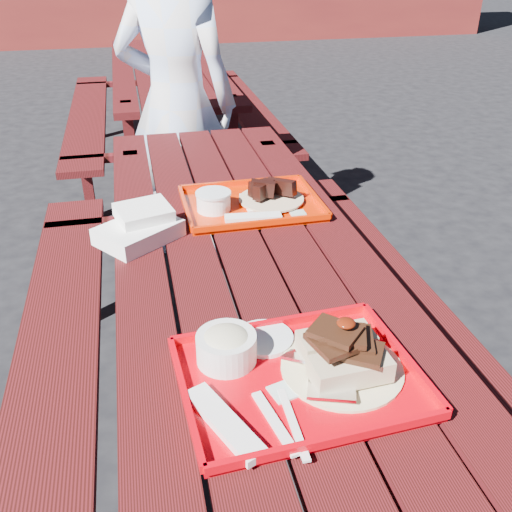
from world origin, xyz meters
name	(u,v)px	position (x,y,z in m)	size (l,w,h in m)	color
ground	(247,437)	(0.00, 0.00, 0.00)	(60.00, 60.00, 0.00)	black
picnic_table_near	(245,306)	(0.00, 0.00, 0.56)	(1.41, 2.40, 0.75)	#4A0E12
picnic_table_far	(168,92)	(0.00, 2.80, 0.56)	(1.41, 2.40, 0.75)	#4A0E12
near_tray	(295,362)	(-0.01, -0.54, 0.79)	(0.50, 0.41, 0.15)	#CA000B
far_tray	(249,202)	(0.08, 0.30, 0.77)	(0.46, 0.36, 0.08)	red
white_cloth	(140,227)	(-0.29, 0.15, 0.79)	(0.28, 0.27, 0.09)	white
person	(177,104)	(-0.05, 1.42, 0.82)	(0.60, 0.39, 1.65)	#C1D7FF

